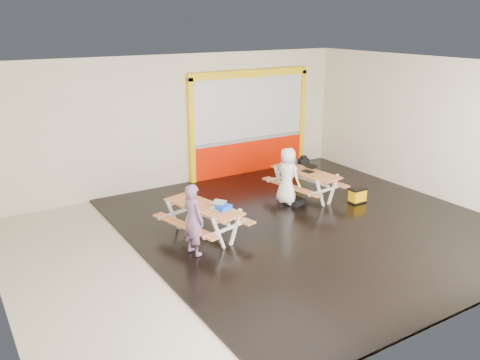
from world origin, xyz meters
TOP-DOWN VIEW (x-y plane):
  - room at (0.00, 0.00)m, footprint 10.02×8.02m
  - deck at (1.25, 0.00)m, footprint 7.50×7.98m
  - kiosk at (2.20, 3.93)m, footprint 3.88×0.16m
  - picnic_table_left at (-1.09, 0.56)m, footprint 1.64×2.06m
  - picnic_table_right at (2.18, 1.32)m, footprint 1.50×2.00m
  - person_left at (-1.63, -0.05)m, footprint 0.43×0.57m
  - person_right at (1.51, 1.18)m, footprint 0.59×0.76m
  - laptop_left at (-0.91, 0.29)m, footprint 0.40×0.39m
  - laptop_right at (2.24, 1.27)m, footprint 0.37×0.33m
  - blue_pouch at (-0.84, 0.16)m, footprint 0.34×0.28m
  - toolbox at (2.21, 1.94)m, footprint 0.37×0.26m
  - backpack at (2.64, 1.99)m, footprint 0.30×0.22m
  - dark_case at (1.69, 1.03)m, footprint 0.42×0.35m
  - fluke_bag at (3.05, 0.35)m, footprint 0.41×0.27m

SIDE VIEW (x-z plane):
  - deck at x=1.25m, z-range 0.00..0.05m
  - dark_case at x=1.69m, z-range 0.05..0.19m
  - fluke_bag at x=3.05m, z-range 0.04..0.40m
  - picnic_table_left at x=-1.09m, z-range 0.20..0.92m
  - picnic_table_right at x=2.18m, z-range 0.20..0.94m
  - backpack at x=2.64m, z-range 0.44..0.90m
  - person_left at x=-1.63m, z-range 0.07..1.46m
  - person_right at x=1.51m, z-range 0.09..1.46m
  - blue_pouch at x=-0.84m, z-range 0.73..0.82m
  - laptop_left at x=-0.91m, z-range 0.71..0.84m
  - laptop_right at x=2.24m, z-range 0.72..0.85m
  - toolbox at x=2.21m, z-range 0.72..0.92m
  - kiosk at x=2.20m, z-range -0.06..2.94m
  - room at x=0.00m, z-range -0.01..3.51m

